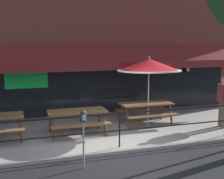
% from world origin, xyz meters
% --- Properties ---
extents(ground_plane, '(120.00, 120.00, 0.00)m').
position_xyz_m(ground_plane, '(0.00, 0.00, 0.00)').
color(ground_plane, black).
extents(patio_deck, '(15.00, 4.00, 0.10)m').
position_xyz_m(patio_deck, '(0.00, 2.00, 0.05)').
color(patio_deck, '#9E998E').
rests_on(patio_deck, ground).
extents(restaurant_building, '(15.00, 1.60, 8.05)m').
position_xyz_m(restaurant_building, '(0.00, 4.23, 4.00)').
color(restaurant_building, brown).
rests_on(restaurant_building, ground).
extents(patio_railing, '(13.84, 0.04, 0.97)m').
position_xyz_m(patio_railing, '(0.00, 0.30, 0.80)').
color(patio_railing, black).
rests_on(patio_railing, patio_deck).
extents(picnic_table_centre, '(1.80, 1.42, 0.76)m').
position_xyz_m(picnic_table_centre, '(-0.86, 1.81, 0.71)').
color(picnic_table_centre, brown).
rests_on(picnic_table_centre, patio_deck).
extents(picnic_table_right, '(1.80, 1.42, 0.76)m').
position_xyz_m(picnic_table_right, '(1.64, 2.21, 0.71)').
color(picnic_table_right, brown).
rests_on(picnic_table_right, patio_deck).
extents(patio_umbrella_right, '(2.14, 2.14, 2.38)m').
position_xyz_m(patio_umbrella_right, '(1.64, 2.03, 2.18)').
color(patio_umbrella_right, '#B7B2A8').
rests_on(patio_umbrella_right, patio_deck).
extents(pedestrian_walking, '(0.29, 0.61, 1.71)m').
position_xyz_m(pedestrian_walking, '(3.95, 1.10, 1.06)').
color(pedestrian_walking, '#665B4C').
rests_on(pedestrian_walking, patio_deck).
extents(parking_meter_near, '(0.15, 0.16, 1.42)m').
position_xyz_m(parking_meter_near, '(-1.21, -0.58, 1.15)').
color(parking_meter_near, gray).
rests_on(parking_meter_near, ground).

